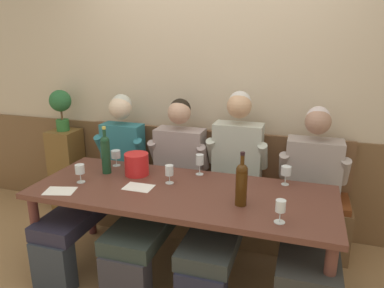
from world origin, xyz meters
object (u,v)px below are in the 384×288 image
(person_right_seat, at_px, (229,186))
(wine_glass_center_rear, at_px, (169,171))
(wine_bottle_amber_mid, at_px, (106,153))
(wine_glass_left_end, at_px, (116,155))
(person_center_right_seat, at_px, (103,175))
(wine_glass_near_bucket, at_px, (286,171))
(ice_bucket, at_px, (137,164))
(potted_plant, at_px, (61,105))
(dining_table, at_px, (181,199))
(person_center_left_seat, at_px, (311,202))
(wine_glass_mid_right, at_px, (200,160))
(wall_bench, at_px, (207,204))
(person_left_seat, at_px, (165,184))
(wine_glass_right_end, at_px, (80,170))
(wine_bottle_green_tall, at_px, (241,183))
(wine_glass_mid_left, at_px, (280,207))

(person_right_seat, height_order, wine_glass_center_rear, person_right_seat)
(wine_bottle_amber_mid, height_order, wine_glass_left_end, wine_bottle_amber_mid)
(wine_bottle_amber_mid, bearing_deg, person_center_right_seat, 129.81)
(wine_glass_left_end, bearing_deg, wine_glass_near_bucket, 0.66)
(ice_bucket, height_order, potted_plant, potted_plant)
(potted_plant, bearing_deg, wine_glass_center_rear, -24.97)
(dining_table, height_order, person_center_left_seat, person_center_left_seat)
(wine_glass_center_rear, bearing_deg, wine_glass_mid_right, 55.71)
(wine_glass_left_end, bearing_deg, dining_table, -24.04)
(dining_table, xyz_separation_m, person_center_left_seat, (0.90, 0.33, -0.04))
(wall_bench, height_order, person_left_seat, person_left_seat)
(wine_glass_near_bucket, distance_m, potted_plant, 2.29)
(ice_bucket, xyz_separation_m, wine_glass_right_end, (-0.33, -0.27, 0.01))
(wine_bottle_green_tall, height_order, wine_glass_mid_right, wine_bottle_green_tall)
(wall_bench, height_order, wine_glass_mid_right, wall_bench)
(wine_bottle_green_tall, bearing_deg, wall_bench, 118.72)
(wine_bottle_amber_mid, relative_size, wine_glass_left_end, 2.86)
(person_center_left_seat, distance_m, ice_bucket, 1.36)
(wall_bench, distance_m, dining_table, 0.80)
(person_right_seat, relative_size, wine_glass_mid_left, 9.40)
(person_center_right_seat, xyz_separation_m, person_center_left_seat, (1.73, 0.01, -0.01))
(dining_table, bearing_deg, wine_glass_mid_right, 83.33)
(wine_bottle_green_tall, bearing_deg, wine_glass_left_end, 159.90)
(wine_glass_center_rear, height_order, potted_plant, potted_plant)
(wine_glass_mid_right, bearing_deg, wine_glass_mid_left, -41.75)
(person_center_left_seat, bearing_deg, wine_bottle_green_tall, -135.87)
(person_center_left_seat, relative_size, wine_glass_near_bucket, 9.10)
(person_left_seat, bearing_deg, wine_bottle_green_tall, -31.66)
(ice_bucket, bearing_deg, wine_glass_mid_left, -21.27)
(person_center_left_seat, relative_size, wine_bottle_green_tall, 3.58)
(wall_bench, xyz_separation_m, wine_glass_center_rear, (-0.13, -0.62, 0.53))
(wine_glass_left_end, height_order, potted_plant, potted_plant)
(wine_glass_right_end, xyz_separation_m, potted_plant, (-0.76, 0.84, 0.30))
(wine_glass_near_bucket, xyz_separation_m, wine_glass_right_end, (-1.47, -0.42, -0.01))
(wine_bottle_amber_mid, distance_m, wine_glass_left_end, 0.19)
(person_center_right_seat, bearing_deg, ice_bucket, -19.48)
(wine_glass_mid_left, relative_size, wine_glass_near_bucket, 1.00)
(wine_glass_mid_right, bearing_deg, dining_table, -96.67)
(person_center_right_seat, bearing_deg, wine_glass_mid_left, -20.81)
(person_left_seat, bearing_deg, wine_glass_near_bucket, -0.06)
(wine_glass_mid_left, bearing_deg, wine_bottle_amber_mid, 163.82)
(ice_bucket, height_order, wine_glass_left_end, ice_bucket)
(person_left_seat, relative_size, wine_glass_center_rear, 9.17)
(wine_bottle_amber_mid, bearing_deg, wine_bottle_green_tall, -12.11)
(wine_bottle_amber_mid, relative_size, wine_glass_center_rear, 2.72)
(dining_table, relative_size, wine_bottle_amber_mid, 5.64)
(potted_plant, bearing_deg, wine_glass_right_end, -47.81)
(person_right_seat, height_order, wine_bottle_green_tall, person_right_seat)
(dining_table, relative_size, wine_glass_mid_right, 13.07)
(wall_bench, height_order, wine_glass_right_end, wall_bench)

